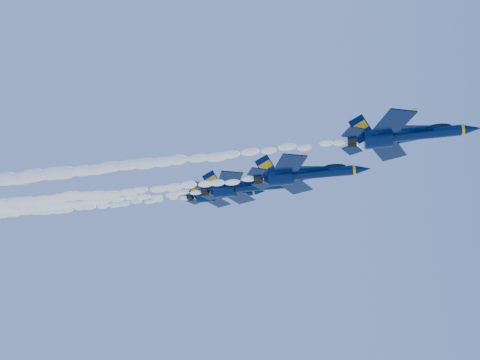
% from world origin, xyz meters
% --- Properties ---
extents(jet_lead, '(17.90, 14.68, 6.65)m').
position_xyz_m(jet_lead, '(19.88, -14.75, 151.08)').
color(jet_lead, '#02103A').
extents(smoke_trail_jet_lead, '(59.80, 2.42, 2.18)m').
position_xyz_m(smoke_trail_jet_lead, '(-17.67, -14.75, 150.57)').
color(smoke_trail_jet_lead, white).
extents(jet_second, '(18.69, 15.33, 6.94)m').
position_xyz_m(jet_second, '(5.19, -6.06, 150.63)').
color(jet_second, '#02103A').
extents(smoke_trail_jet_second, '(59.80, 2.53, 2.28)m').
position_xyz_m(smoke_trail_jet_second, '(-32.70, -6.06, 150.12)').
color(smoke_trail_jet_second, white).
extents(jet_third, '(18.22, 14.94, 6.77)m').
position_xyz_m(jet_third, '(-6.11, 1.29, 152.56)').
color(jet_third, '#02103A').
extents(smoke_trail_jet_third, '(59.80, 2.47, 2.22)m').
position_xyz_m(smoke_trail_jet_third, '(-43.80, 1.29, 152.05)').
color(smoke_trail_jet_third, white).
extents(jet_fourth, '(16.73, 13.72, 6.22)m').
position_xyz_m(jet_fourth, '(-13.37, 12.94, 156.72)').
color(jet_fourth, '#02103A').
extents(smoke_trail_jet_fourth, '(59.80, 2.27, 2.04)m').
position_xyz_m(smoke_trail_jet_fourth, '(-50.43, 12.94, 156.23)').
color(smoke_trail_jet_fourth, white).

